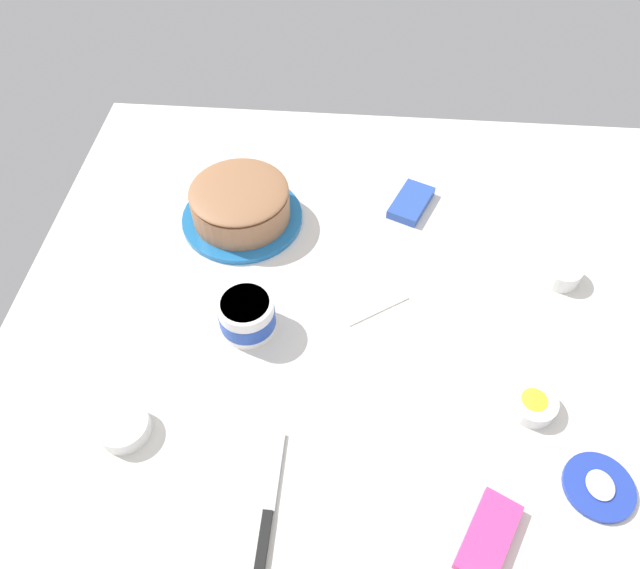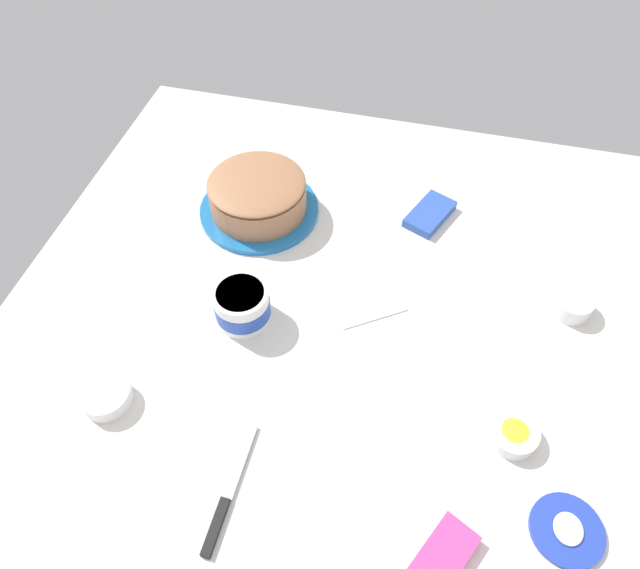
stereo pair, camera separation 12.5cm
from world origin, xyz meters
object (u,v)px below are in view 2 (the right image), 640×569
(sprinkle_bowl_pink, at_px, (572,304))
(candy_box_lower, at_px, (430,214))
(spreading_knife, at_px, (226,499))
(paper_napkin, at_px, (362,293))
(frosting_tub_lid, at_px, (567,530))
(frosting_tub, at_px, (242,305))
(candy_box_upper, at_px, (440,562))
(frosted_cake, at_px, (258,197))
(sprinkle_bowl_blue, at_px, (106,396))
(sprinkle_bowl_yellow, at_px, (513,434))

(sprinkle_bowl_pink, distance_m, candy_box_lower, 0.39)
(spreading_knife, xyz_separation_m, paper_napkin, (-0.49, 0.14, -0.00))
(frosting_tub_lid, bearing_deg, frosting_tub, -113.44)
(frosting_tub_lid, height_order, paper_napkin, frosting_tub_lid)
(candy_box_upper, relative_size, paper_napkin, 0.96)
(frosting_tub, bearing_deg, frosted_cake, -168.38)
(candy_box_lower, bearing_deg, frosting_tub_lid, 48.25)
(frosted_cake, relative_size, frosting_tub, 2.48)
(frosting_tub_lid, xyz_separation_m, candy_box_upper, (0.10, -0.20, 0.00))
(frosted_cake, distance_m, spreading_knife, 0.70)
(frosting_tub, bearing_deg, sprinkle_bowl_blue, -37.49)
(frosting_tub_lid, height_order, candy_box_upper, candy_box_upper)
(sprinkle_bowl_pink, height_order, paper_napkin, sprinkle_bowl_pink)
(frosting_tub_lid, height_order, candy_box_lower, candy_box_lower)
(frosted_cake, height_order, spreading_knife, frosted_cake)
(sprinkle_bowl_yellow, bearing_deg, paper_napkin, -128.34)
(frosting_tub, relative_size, paper_napkin, 0.78)
(sprinkle_bowl_pink, xyz_separation_m, paper_napkin, (0.06, -0.44, -0.02))
(sprinkle_bowl_yellow, bearing_deg, frosting_tub, -103.96)
(candy_box_upper, bearing_deg, frosting_tub, -103.34)
(sprinkle_bowl_yellow, distance_m, paper_napkin, 0.42)
(sprinkle_bowl_yellow, bearing_deg, candy_box_lower, -157.63)
(frosted_cake, bearing_deg, sprinkle_bowl_blue, -12.75)
(candy_box_lower, xyz_separation_m, paper_napkin, (0.27, -0.11, -0.01))
(candy_box_upper, bearing_deg, paper_napkin, -129.16)
(candy_box_upper, bearing_deg, frosted_cake, -116.40)
(spreading_knife, height_order, sprinkle_bowl_pink, sprinkle_bowl_pink)
(candy_box_lower, bearing_deg, paper_napkin, 0.60)
(frosted_cake, distance_m, sprinkle_bowl_blue, 0.57)
(sprinkle_bowl_yellow, xyz_separation_m, paper_napkin, (-0.26, -0.33, -0.01))
(frosted_cake, xyz_separation_m, frosting_tub, (0.31, 0.06, -0.01))
(frosting_tub_lid, bearing_deg, spreading_knife, -81.31)
(sprinkle_bowl_pink, height_order, candy_box_upper, sprinkle_bowl_pink)
(spreading_knife, height_order, paper_napkin, spreading_knife)
(frosting_tub, distance_m, candy_box_lower, 0.52)
(sprinkle_bowl_pink, relative_size, candy_box_upper, 0.57)
(frosted_cake, distance_m, candy_box_upper, 0.87)
(candy_box_lower, bearing_deg, frosted_cake, -55.49)
(frosted_cake, distance_m, sprinkle_bowl_yellow, 0.77)
(frosted_cake, xyz_separation_m, frosting_tub_lid, (0.59, 0.72, -0.04))
(sprinkle_bowl_blue, bearing_deg, sprinkle_bowl_yellow, 98.19)
(spreading_knife, bearing_deg, paper_napkin, 164.25)
(paper_napkin, bearing_deg, sprinkle_bowl_yellow, 51.66)
(frosting_tub, height_order, paper_napkin, frosting_tub)
(frosted_cake, distance_m, frosting_tub, 0.32)
(spreading_knife, relative_size, paper_napkin, 1.58)
(sprinkle_bowl_pink, relative_size, paper_napkin, 0.54)
(candy_box_upper, distance_m, paper_napkin, 0.55)
(frosting_tub, bearing_deg, spreading_knife, 13.86)
(sprinkle_bowl_blue, bearing_deg, spreading_knife, 66.31)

